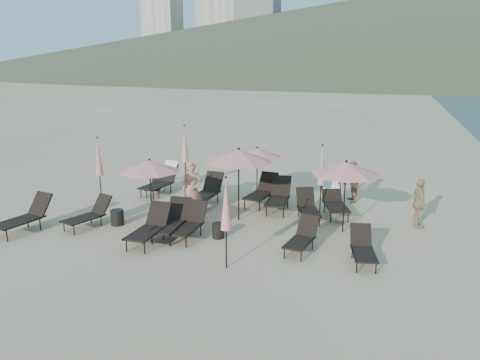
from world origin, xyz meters
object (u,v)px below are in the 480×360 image
(lounger_10, at_px, (279,196))
(lounger_13, at_px, (150,227))
(lounger_12, at_px, (308,207))
(beachgoer_a, at_px, (192,190))
(lounger_4, at_px, (302,237))
(lounger_9, at_px, (262,191))
(lounger_0, at_px, (25,216))
(beachgoer_b, at_px, (352,182))
(umbrella_open_3, at_px, (257,153))
(umbrella_open_0, at_px, (150,166))
(umbrella_closed_0, at_px, (226,205))
(side_table_0, at_px, (117,217))
(lounger_8, at_px, (207,191))
(lounger_1, at_px, (89,214))
(lounger_5, at_px, (363,248))
(beachgoer_c, at_px, (419,203))
(umbrella_open_2, at_px, (346,169))
(lounger_6, at_px, (162,179))
(umbrella_closed_1, at_px, (322,166))
(lounger_3, at_px, (189,223))
(umbrella_closed_3, at_px, (185,144))
(side_table_1, at_px, (218,231))
(umbrella_open_1, at_px, (239,156))
(umbrella_closed_2, at_px, (98,157))
(lounger_2, at_px, (172,220))
(lounger_11, at_px, (334,199))
(lounger_7, at_px, (157,183))

(lounger_10, height_order, lounger_13, lounger_10)
(lounger_12, relative_size, beachgoer_a, 0.90)
(lounger_4, relative_size, lounger_9, 0.82)
(lounger_0, bearing_deg, beachgoer_b, 44.65)
(lounger_10, distance_m, umbrella_open_3, 1.95)
(beachgoer_b, bearing_deg, umbrella_open_0, -70.56)
(umbrella_closed_0, height_order, side_table_0, umbrella_closed_0)
(lounger_8, height_order, umbrella_closed_0, umbrella_closed_0)
(beachgoer_b, bearing_deg, lounger_1, -72.14)
(lounger_1, xyz_separation_m, lounger_5, (8.38, -0.10, -0.03))
(umbrella_open_3, bearing_deg, beachgoer_c, -13.79)
(lounger_5, height_order, umbrella_open_2, umbrella_open_2)
(lounger_6, xyz_separation_m, umbrella_closed_1, (6.40, -0.72, 1.12))
(lounger_3, xyz_separation_m, umbrella_closed_3, (-2.48, 5.17, 1.40))
(lounger_4, height_order, lounger_6, lounger_6)
(umbrella_open_2, xyz_separation_m, side_table_1, (-3.45, -1.67, -1.76))
(umbrella_open_1, bearing_deg, lounger_9, 83.49)
(lounger_13, bearing_deg, lounger_10, 56.09)
(lounger_0, relative_size, lounger_1, 1.13)
(lounger_4, bearing_deg, umbrella_closed_2, 173.13)
(umbrella_closed_2, height_order, beachgoer_c, umbrella_closed_2)
(umbrella_closed_1, height_order, beachgoer_c, umbrella_closed_1)
(umbrella_open_0, relative_size, beachgoer_c, 1.36)
(umbrella_open_3, bearing_deg, lounger_2, -106.89)
(lounger_4, relative_size, lounger_5, 1.00)
(umbrella_open_0, xyz_separation_m, umbrella_closed_0, (3.46, -2.49, -0.22))
(umbrella_closed_3, height_order, beachgoer_b, umbrella_closed_3)
(umbrella_open_0, distance_m, beachgoer_c, 8.52)
(umbrella_open_2, distance_m, beachgoer_a, 5.02)
(side_table_1, relative_size, beachgoer_b, 0.30)
(lounger_13, bearing_deg, umbrella_closed_0, -20.07)
(lounger_9, bearing_deg, umbrella_open_3, 132.76)
(lounger_3, distance_m, umbrella_open_2, 4.93)
(lounger_12, height_order, beachgoer_c, beachgoer_c)
(umbrella_closed_0, bearing_deg, lounger_8, 116.92)
(lounger_1, height_order, umbrella_closed_0, umbrella_closed_0)
(umbrella_closed_0, bearing_deg, umbrella_open_3, 99.10)
(lounger_11, bearing_deg, umbrella_open_1, -169.97)
(lounger_10, distance_m, umbrella_closed_1, 1.88)
(lounger_8, height_order, lounger_10, lounger_10)
(lounger_4, xyz_separation_m, lounger_9, (-2.26, 3.98, 0.09))
(umbrella_open_0, bearing_deg, lounger_7, 115.55)
(lounger_8, bearing_deg, lounger_5, -30.27)
(lounger_0, relative_size, lounger_8, 1.04)
(lounger_4, height_order, umbrella_closed_3, umbrella_closed_3)
(umbrella_open_2, relative_size, umbrella_open_3, 1.10)
(lounger_10, xyz_separation_m, umbrella_open_3, (-1.08, 0.96, 1.31))
(lounger_2, xyz_separation_m, side_table_0, (-2.09, 0.32, -0.22))
(lounger_0, bearing_deg, beachgoer_c, 29.95)
(lounger_9, bearing_deg, umbrella_closed_2, -154.68)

